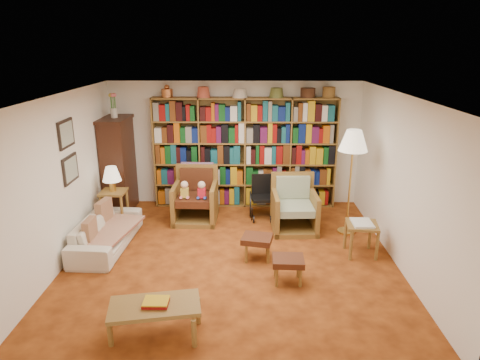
{
  "coord_description": "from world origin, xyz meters",
  "views": [
    {
      "loc": [
        0.21,
        -5.97,
        3.19
      ],
      "look_at": [
        0.13,
        0.6,
        1.09
      ],
      "focal_mm": 32.0,
      "sensor_mm": 36.0,
      "label": 1
    }
  ],
  "objects_px": {
    "wheelchair": "(262,198)",
    "side_table_papers": "(362,229)",
    "side_table_lamp": "(114,200)",
    "footstool_a": "(257,241)",
    "footstool_b": "(288,262)",
    "armchair_leather": "(196,198)",
    "coffee_table": "(155,308)",
    "armchair_sage": "(294,208)",
    "floor_lamp": "(353,145)",
    "sofa": "(107,232)"
  },
  "relations": [
    {
      "from": "armchair_leather",
      "to": "wheelchair",
      "type": "xyz_separation_m",
      "value": [
        1.25,
        0.1,
        -0.04
      ]
    },
    {
      "from": "wheelchair",
      "to": "footstool_b",
      "type": "bearing_deg",
      "value": -83.33
    },
    {
      "from": "footstool_a",
      "to": "footstool_b",
      "type": "relative_size",
      "value": 1.15
    },
    {
      "from": "side_table_lamp",
      "to": "side_table_papers",
      "type": "relative_size",
      "value": 1.23
    },
    {
      "from": "sofa",
      "to": "armchair_sage",
      "type": "relative_size",
      "value": 1.8
    },
    {
      "from": "armchair_leather",
      "to": "wheelchair",
      "type": "height_order",
      "value": "armchair_leather"
    },
    {
      "from": "armchair_leather",
      "to": "footstool_b",
      "type": "relative_size",
      "value": 2.28
    },
    {
      "from": "sofa",
      "to": "footstool_a",
      "type": "xyz_separation_m",
      "value": [
        2.45,
        -0.39,
        0.05
      ]
    },
    {
      "from": "floor_lamp",
      "to": "side_table_papers",
      "type": "relative_size",
      "value": 3.34
    },
    {
      "from": "side_table_papers",
      "to": "footstool_b",
      "type": "relative_size",
      "value": 1.23
    },
    {
      "from": "side_table_lamp",
      "to": "footstool_b",
      "type": "height_order",
      "value": "side_table_lamp"
    },
    {
      "from": "side_table_papers",
      "to": "footstool_b",
      "type": "distance_m",
      "value": 1.49
    },
    {
      "from": "sofa",
      "to": "armchair_leather",
      "type": "relative_size",
      "value": 1.71
    },
    {
      "from": "wheelchair",
      "to": "side_table_papers",
      "type": "relative_size",
      "value": 1.49
    },
    {
      "from": "footstool_b",
      "to": "coffee_table",
      "type": "xyz_separation_m",
      "value": [
        -1.61,
        -1.16,
        0.04
      ]
    },
    {
      "from": "sofa",
      "to": "armchair_sage",
      "type": "distance_m",
      "value": 3.24
    },
    {
      "from": "sofa",
      "to": "armchair_leather",
      "type": "xyz_separation_m",
      "value": [
        1.33,
        1.23,
        0.16
      ]
    },
    {
      "from": "wheelchair",
      "to": "side_table_papers",
      "type": "distance_m",
      "value": 2.15
    },
    {
      "from": "wheelchair",
      "to": "floor_lamp",
      "type": "distance_m",
      "value": 2.04
    },
    {
      "from": "footstool_a",
      "to": "coffee_table",
      "type": "bearing_deg",
      "value": -123.35
    },
    {
      "from": "side_table_lamp",
      "to": "armchair_leather",
      "type": "xyz_separation_m",
      "value": [
        1.43,
        0.4,
        -0.09
      ]
    },
    {
      "from": "side_table_papers",
      "to": "footstool_a",
      "type": "xyz_separation_m",
      "value": [
        -1.64,
        -0.18,
        -0.12
      ]
    },
    {
      "from": "side_table_papers",
      "to": "coffee_table",
      "type": "distance_m",
      "value": 3.47
    },
    {
      "from": "footstool_a",
      "to": "wheelchair",
      "type": "bearing_deg",
      "value": 85.53
    },
    {
      "from": "side_table_papers",
      "to": "wheelchair",
      "type": "bearing_deg",
      "value": 134.23
    },
    {
      "from": "armchair_sage",
      "to": "floor_lamp",
      "type": "bearing_deg",
      "value": -11.94
    },
    {
      "from": "side_table_papers",
      "to": "floor_lamp",
      "type": "bearing_deg",
      "value": 91.96
    },
    {
      "from": "side_table_papers",
      "to": "sofa",
      "type": "bearing_deg",
      "value": 177.0
    },
    {
      "from": "side_table_lamp",
      "to": "footstool_a",
      "type": "xyz_separation_m",
      "value": [
        2.55,
        -1.22,
        -0.19
      ]
    },
    {
      "from": "armchair_leather",
      "to": "floor_lamp",
      "type": "xyz_separation_m",
      "value": [
        2.73,
        -0.61,
        1.17
      ]
    },
    {
      "from": "armchair_leather",
      "to": "coffee_table",
      "type": "bearing_deg",
      "value": -91.31
    },
    {
      "from": "floor_lamp",
      "to": "footstool_a",
      "type": "xyz_separation_m",
      "value": [
        -1.61,
        -1.01,
        -1.27
      ]
    },
    {
      "from": "armchair_leather",
      "to": "armchair_sage",
      "type": "distance_m",
      "value": 1.86
    },
    {
      "from": "wheelchair",
      "to": "footstool_a",
      "type": "distance_m",
      "value": 1.73
    },
    {
      "from": "armchair_sage",
      "to": "floor_lamp",
      "type": "height_order",
      "value": "floor_lamp"
    },
    {
      "from": "sofa",
      "to": "footstool_b",
      "type": "height_order",
      "value": "sofa"
    },
    {
      "from": "footstool_b",
      "to": "footstool_a",
      "type": "bearing_deg",
      "value": 121.94
    },
    {
      "from": "armchair_leather",
      "to": "footstool_b",
      "type": "height_order",
      "value": "armchair_leather"
    },
    {
      "from": "footstool_b",
      "to": "armchair_leather",
      "type": "bearing_deg",
      "value": 123.89
    },
    {
      "from": "armchair_sage",
      "to": "footstool_b",
      "type": "height_order",
      "value": "armchair_sage"
    },
    {
      "from": "footstool_a",
      "to": "footstool_b",
      "type": "height_order",
      "value": "footstool_a"
    },
    {
      "from": "floor_lamp",
      "to": "side_table_lamp",
      "type": "bearing_deg",
      "value": 177.07
    },
    {
      "from": "sofa",
      "to": "armchair_leather",
      "type": "bearing_deg",
      "value": -44.27
    },
    {
      "from": "footstool_a",
      "to": "sofa",
      "type": "bearing_deg",
      "value": 170.9
    },
    {
      "from": "floor_lamp",
      "to": "footstool_b",
      "type": "xyz_separation_m",
      "value": [
        -1.19,
        -1.67,
        -1.28
      ]
    },
    {
      "from": "floor_lamp",
      "to": "coffee_table",
      "type": "bearing_deg",
      "value": -134.77
    },
    {
      "from": "wheelchair",
      "to": "footstool_b",
      "type": "xyz_separation_m",
      "value": [
        0.28,
        -2.38,
        -0.07
      ]
    },
    {
      "from": "armchair_leather",
      "to": "footstool_a",
      "type": "bearing_deg",
      "value": -55.33
    },
    {
      "from": "armchair_leather",
      "to": "side_table_papers",
      "type": "height_order",
      "value": "armchair_leather"
    },
    {
      "from": "armchair_sage",
      "to": "footstool_b",
      "type": "xyz_separation_m",
      "value": [
        -0.27,
        -1.87,
        -0.07
      ]
    }
  ]
}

